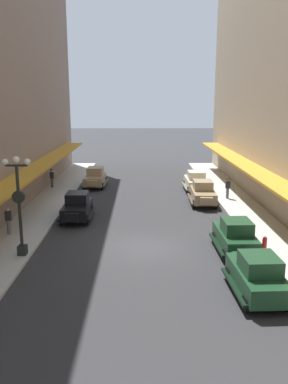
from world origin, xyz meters
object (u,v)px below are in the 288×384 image
(parked_car_0, at_px, (203,192))
(lamp_post_with_clock, at_px, (19,202))
(parked_car_4, at_px, (257,274))
(parked_car_5, at_px, (77,206))
(parked_car_2, at_px, (95,177))
(pedestrian_2, at_px, (52,178))
(parked_car_3, at_px, (196,181))
(pedestrian_1, at_px, (228,188))
(pedestrian_0, at_px, (8,221))
(parked_car_1, at_px, (235,235))
(fire_hydrant, at_px, (265,244))

(parked_car_0, height_order, lamp_post_with_clock, lamp_post_with_clock)
(parked_car_4, bearing_deg, parked_car_5, 129.50)
(parked_car_0, bearing_deg, parked_car_2, 144.31)
(pedestrian_2, bearing_deg, parked_car_4, -58.21)
(lamp_post_with_clock, bearing_deg, parked_car_5, 75.24)
(parked_car_3, distance_m, pedestrian_1, 4.12)
(pedestrian_0, bearing_deg, parked_car_1, -11.60)
(parked_car_3, bearing_deg, pedestrian_1, -58.77)
(fire_hydrant, xyz_separation_m, pedestrian_1, (0.55, 11.82, 0.45))
(parked_car_2, xyz_separation_m, pedestrian_2, (-3.90, -0.85, 0.07))
(fire_hydrant, xyz_separation_m, pedestrian_2, (-14.79, 16.36, 0.45))
(pedestrian_0, height_order, pedestrian_2, pedestrian_2)
(parked_car_0, relative_size, pedestrian_0, 2.62)
(parked_car_1, relative_size, pedestrian_0, 2.61)
(parked_car_1, bearing_deg, fire_hydrant, -10.27)
(parked_car_5, distance_m, lamp_post_with_clock, 7.39)
(parked_car_0, bearing_deg, parked_car_4, -90.32)
(parked_car_5, xyz_separation_m, fire_hydrant, (10.94, -6.47, -0.38))
(parked_car_5, bearing_deg, parked_car_1, -33.32)
(pedestrian_2, bearing_deg, parked_car_1, -50.47)
(fire_hydrant, height_order, pedestrian_0, pedestrian_0)
(parked_car_0, distance_m, parked_car_2, 11.35)
(lamp_post_with_clock, height_order, pedestrian_2, lamp_post_with_clock)
(parked_car_3, bearing_deg, fire_hydrant, -84.09)
(parked_car_2, height_order, pedestrian_0, parked_car_2)
(parked_car_1, bearing_deg, pedestrian_1, 79.89)
(parked_car_0, xyz_separation_m, pedestrian_0, (-12.83, -7.64, 0.05))
(pedestrian_2, bearing_deg, lamp_post_with_clock, -83.07)
(parked_car_5, bearing_deg, parked_car_3, 43.51)
(parked_car_0, distance_m, pedestrian_0, 14.93)
(parked_car_1, distance_m, parked_car_4, 4.96)
(parked_car_4, xyz_separation_m, pedestrian_1, (2.30, 16.50, 0.07))
(pedestrian_2, bearing_deg, parked_car_5, -68.75)
(parked_car_5, bearing_deg, parked_car_2, 89.71)
(parked_car_5, bearing_deg, parked_car_0, 23.90)
(parked_car_4, bearing_deg, pedestrian_1, 82.07)
(parked_car_3, xyz_separation_m, pedestrian_2, (-13.20, 1.01, 0.07))
(pedestrian_0, distance_m, pedestrian_1, 17.47)
(parked_car_4, xyz_separation_m, parked_car_5, (-9.19, 11.15, 0.00))
(parked_car_0, bearing_deg, lamp_post_with_clock, -135.28)
(parked_car_4, relative_size, lamp_post_with_clock, 0.83)
(parked_car_2, relative_size, pedestrian_2, 2.57)
(parked_car_5, bearing_deg, lamp_post_with_clock, -104.76)
(parked_car_2, bearing_deg, fire_hydrant, -57.67)
(parked_car_3, distance_m, fire_hydrant, 15.44)
(parked_car_0, xyz_separation_m, lamp_post_with_clock, (-11.08, -10.97, 2.04))
(parked_car_1, relative_size, pedestrian_2, 2.56)
(parked_car_0, height_order, pedestrian_2, parked_car_0)
(parked_car_5, xyz_separation_m, pedestrian_0, (-3.56, -3.53, 0.05))
(parked_car_5, distance_m, pedestrian_1, 12.67)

